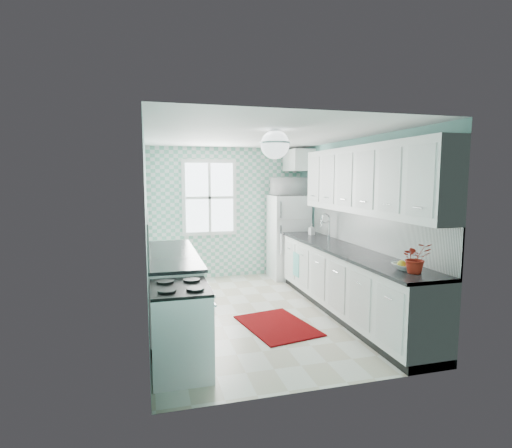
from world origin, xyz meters
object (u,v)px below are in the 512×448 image
object	(u,v)px
ceiling_light	(275,144)
potted_plant	(416,258)
stove	(181,328)
sink	(319,239)
microwave	(289,186)
fruit_bowl	(406,267)
fridge	(288,237)

from	to	relation	value
ceiling_light	potted_plant	distance (m)	2.02
stove	potted_plant	bearing A→B (deg)	-4.61
stove	potted_plant	size ratio (longest dim) A/B	2.63
ceiling_light	sink	bearing A→B (deg)	48.42
ceiling_light	microwave	xyz separation A→B (m)	(1.11, 2.58, -0.56)
stove	fruit_bowl	bearing A→B (deg)	-0.99
sink	potted_plant	xyz separation A→B (m)	(-0.00, -2.43, 0.17)
potted_plant	ceiling_light	bearing A→B (deg)	138.07
fridge	sink	world-z (taller)	fridge
fruit_bowl	fridge	bearing A→B (deg)	91.48
stove	fruit_bowl	size ratio (longest dim) A/B	3.15
ceiling_light	fridge	xyz separation A→B (m)	(1.11, 2.58, -1.53)
ceiling_light	fruit_bowl	size ratio (longest dim) A/B	1.28
sink	potted_plant	bearing A→B (deg)	-86.69
fridge	fruit_bowl	xyz separation A→B (m)	(0.09, -3.51, 0.18)
ceiling_light	sink	distance (m)	2.29
ceiling_light	stove	distance (m)	2.34
sink	fruit_bowl	size ratio (longest dim) A/B	1.95
ceiling_light	fridge	distance (m)	3.20
fruit_bowl	potted_plant	size ratio (longest dim) A/B	0.84
ceiling_light	fruit_bowl	world-z (taller)	ceiling_light
fruit_bowl	ceiling_light	bearing A→B (deg)	142.41
ceiling_light	potted_plant	size ratio (longest dim) A/B	1.07
potted_plant	sink	bearing A→B (deg)	89.91
ceiling_light	microwave	bearing A→B (deg)	66.74
fruit_bowl	microwave	xyz separation A→B (m)	(-0.09, 3.51, 0.79)
sink	stove	bearing A→B (deg)	-135.76
potted_plant	fruit_bowl	bearing A→B (deg)	90.00
ceiling_light	stove	world-z (taller)	ceiling_light
ceiling_light	stove	xyz separation A→B (m)	(-1.20, -0.72, -1.87)
fridge	potted_plant	world-z (taller)	fridge
sink	fruit_bowl	world-z (taller)	sink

